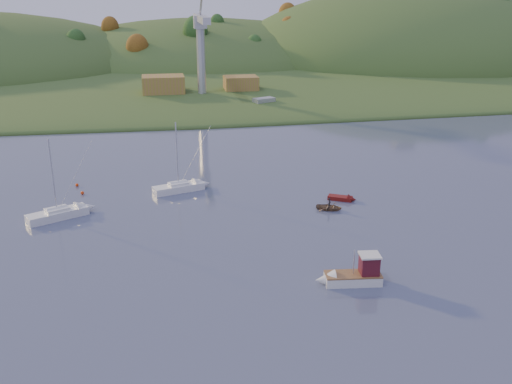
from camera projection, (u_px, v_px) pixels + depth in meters
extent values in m
cube|color=#29471C|center=(175.00, 58.00, 253.35)|extent=(620.00, 220.00, 1.50)
ellipsoid|color=#29471C|center=(184.00, 79.00, 193.06)|extent=(640.00, 150.00, 7.00)
ellipsoid|color=#29471C|center=(202.00, 63.00, 236.49)|extent=(140.00, 120.00, 36.00)
ellipsoid|color=#29471C|center=(409.00, 63.00, 236.93)|extent=(150.00, 130.00, 60.00)
cube|color=slate|center=(213.00, 97.00, 153.62)|extent=(42.00, 16.00, 2.40)
cube|color=olive|center=(163.00, 85.00, 151.15)|extent=(11.00, 8.00, 4.80)
cube|color=olive|center=(241.00, 84.00, 155.76)|extent=(9.00, 7.00, 4.00)
cylinder|color=#B7B7BC|center=(201.00, 60.00, 147.86)|extent=(2.20, 2.20, 18.00)
cube|color=#B7B7BC|center=(200.00, 22.00, 144.69)|extent=(3.20, 3.20, 3.20)
cube|color=#B7B7BC|center=(203.00, 19.00, 136.01)|extent=(1.80, 18.00, 1.60)
cube|color=#B7B7BC|center=(198.00, 17.00, 148.99)|extent=(1.80, 10.00, 1.60)
cube|color=silver|center=(353.00, 279.00, 58.36)|extent=(5.92, 2.68, 1.03)
cone|color=silver|center=(325.00, 280.00, 58.17)|extent=(2.22, 2.27, 2.06)
cube|color=brown|center=(353.00, 274.00, 58.18)|extent=(5.92, 2.73, 0.14)
cube|color=#4E121D|center=(369.00, 265.00, 57.95)|extent=(2.01, 1.91, 2.06)
cube|color=silver|center=(370.00, 255.00, 57.59)|extent=(2.26, 2.16, 0.17)
cylinder|color=silver|center=(354.00, 262.00, 57.73)|extent=(0.10, 0.10, 2.75)
cube|color=white|center=(58.00, 215.00, 75.05)|extent=(8.01, 5.70, 1.07)
cube|color=white|center=(57.00, 210.00, 74.86)|extent=(3.41, 2.92, 0.68)
cylinder|color=silver|center=(53.00, 175.00, 73.24)|extent=(0.18, 0.18, 9.76)
cylinder|color=silver|center=(57.00, 209.00, 74.77)|extent=(2.82, 1.55, 0.12)
cylinder|color=white|center=(57.00, 208.00, 74.74)|extent=(2.59, 1.59, 0.36)
cube|color=white|center=(179.00, 188.00, 85.22)|extent=(7.92, 4.48, 1.04)
cube|color=white|center=(178.00, 184.00, 85.03)|extent=(3.23, 2.49, 0.66)
cylinder|color=silver|center=(177.00, 154.00, 83.47)|extent=(0.18, 0.18, 9.48)
cylinder|color=silver|center=(178.00, 183.00, 84.95)|extent=(2.93, 1.04, 0.12)
cylinder|color=white|center=(178.00, 182.00, 84.92)|extent=(2.64, 1.15, 0.36)
imported|color=#836548|center=(329.00, 207.00, 78.07)|extent=(4.31, 3.81, 0.74)
imported|color=black|center=(329.00, 205.00, 77.94)|extent=(0.55, 0.64, 1.49)
cube|color=#5E100D|center=(340.00, 198.00, 81.78)|extent=(3.67, 2.87, 0.57)
cone|color=#5E100D|center=(352.00, 199.00, 81.26)|extent=(1.72, 1.78, 1.37)
cube|color=#52596C|center=(264.00, 107.00, 142.68)|extent=(13.13, 8.66, 1.59)
cube|color=#B7B7BC|center=(264.00, 102.00, 142.24)|extent=(5.90, 4.42, 2.12)
sphere|color=red|center=(77.00, 185.00, 87.39)|extent=(0.50, 0.50, 0.50)
sphere|color=red|center=(82.00, 193.00, 83.99)|extent=(0.50, 0.50, 0.50)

